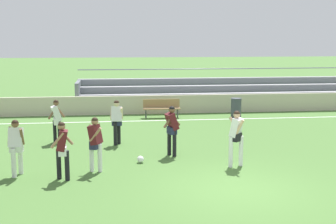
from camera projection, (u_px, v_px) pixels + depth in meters
name	position (u px, v px, depth m)	size (l,w,h in m)	color
ground_plane	(237.00, 190.00, 11.92)	(160.00, 160.00, 0.00)	#477033
field_line_sideline	(180.00, 120.00, 21.95)	(44.00, 0.12, 0.01)	white
sideline_wall	(175.00, 104.00, 23.82)	(48.00, 0.16, 0.95)	beige
bleacher_stand	(238.00, 91.00, 26.40)	(18.24, 2.50, 2.08)	#B2B2B7
bench_centre_sideline	(162.00, 107.00, 22.58)	(1.80, 0.40, 0.90)	#99754C
trash_bin	(236.00, 108.00, 22.67)	(0.51, 0.51, 0.95)	#3D424C
player_dark_deep_cover	(95.00, 140.00, 13.39)	(0.46, 0.63, 1.62)	white
player_dark_dropping_back	(172.00, 126.00, 15.21)	(0.64, 0.49, 1.67)	black
player_white_trailing_run	(16.00, 143.00, 13.00)	(0.48, 0.49, 1.62)	white
player_white_pressing_high	(236.00, 133.00, 13.93)	(0.50, 0.68, 1.72)	white
player_white_wide_left	(117.00, 118.00, 16.81)	(0.48, 0.46, 1.64)	black
player_white_challenging	(57.00, 117.00, 17.11)	(0.60, 0.47, 1.62)	black
player_dark_wide_right	(62.00, 146.00, 12.61)	(0.59, 0.45, 1.63)	black
soccer_ball	(140.00, 159.00, 14.47)	(0.22, 0.22, 0.22)	white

